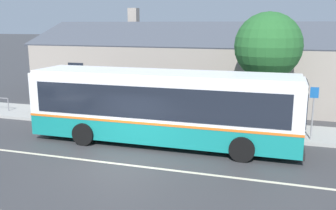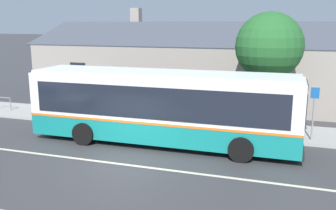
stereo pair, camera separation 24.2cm
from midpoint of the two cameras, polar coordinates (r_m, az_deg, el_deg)
name	(u,v)px [view 1 (the left image)]	position (r m, az deg, el deg)	size (l,w,h in m)	color
ground_plane	(120,164)	(14.59, -7.73, -8.93)	(300.00, 300.00, 0.00)	#38383A
sidewalk_far	(167,123)	(19.89, -0.43, -2.80)	(60.00, 3.00, 0.15)	#9E9E99
lane_divider_stripe	(120,164)	(14.59, -7.73, -8.91)	(60.00, 0.16, 0.01)	beige
community_building	(215,70)	(26.95, 6.99, 5.33)	(24.65, 9.60, 6.42)	gray
transit_bus	(162,106)	(16.41, -1.27, -0.11)	(11.88, 2.82, 3.22)	#147F7A
bench_by_building	(46,105)	(23.11, -18.34, -0.01)	(1.85, 0.51, 0.94)	brown
street_tree_primary	(268,46)	(19.50, 14.66, 8.64)	(3.38, 3.38, 5.85)	#4C3828
bus_stop_sign	(313,107)	(17.69, 20.89, -0.31)	(0.36, 0.07, 2.40)	gray
bike_rack	(0,102)	(24.61, -24.43, 0.49)	(1.16, 0.06, 0.78)	slate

